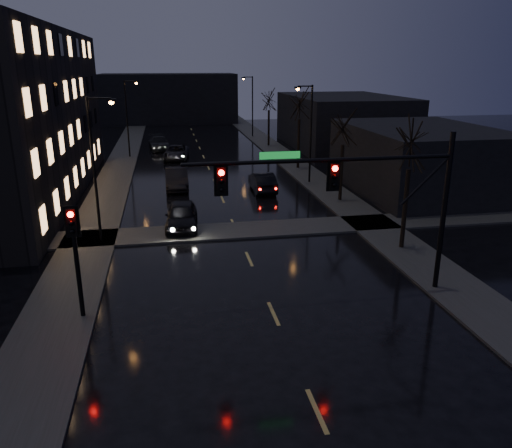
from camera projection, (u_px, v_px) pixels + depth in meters
name	position (u px, v px, depth m)	size (l,w,h in m)	color
sidewalk_left	(115.00, 177.00, 43.95)	(3.00, 140.00, 0.12)	#2D2D2B
sidewalk_right	(302.00, 170.00, 46.81)	(3.00, 140.00, 0.12)	#2D2D2B
sidewalk_cross	(237.00, 230.00, 29.92)	(40.00, 3.00, 0.12)	#2D2D2B
commercial_right_near	(420.00, 159.00, 38.81)	(10.00, 14.00, 5.00)	black
commercial_right_far	(343.00, 122.00, 59.52)	(12.00, 18.00, 6.00)	black
far_block	(169.00, 98.00, 83.94)	(22.00, 10.00, 8.00)	black
signal_mast	(362.00, 186.00, 20.19)	(11.11, 0.41, 7.00)	black
signal_pole_left	(75.00, 247.00, 18.85)	(0.35, 0.41, 4.53)	black
tree_near	(412.00, 134.00, 25.23)	(3.52, 3.52, 8.08)	black
tree_mid_a	(344.00, 121.00, 34.72)	(3.30, 3.30, 7.58)	black
tree_mid_b	(300.00, 98.00, 45.72)	(3.74, 3.74, 8.59)	black
tree_far	(269.00, 95.00, 59.00)	(3.43, 3.43, 7.88)	black
streetlight_l_near	(97.00, 158.00, 26.73)	(1.53, 0.28, 8.00)	black
streetlight_l_far	(129.00, 112.00, 52.02)	(1.53, 0.28, 8.00)	black
streetlight_r_mid	(308.00, 126.00, 40.53)	(1.53, 0.28, 8.00)	black
streetlight_r_far	(251.00, 101.00, 66.75)	(1.53, 0.28, 8.00)	black
oncoming_car_a	(182.00, 216.00, 30.30)	(1.90, 4.72, 1.61)	black
oncoming_car_b	(177.00, 179.00, 39.92)	(1.74, 4.98, 1.64)	black
oncoming_car_c	(176.00, 152.00, 52.24)	(2.43, 5.28, 1.47)	black
oncoming_car_d	(159.00, 143.00, 58.03)	(2.21, 5.43, 1.57)	black
lead_car	(262.00, 182.00, 39.10)	(1.61, 4.61, 1.52)	black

